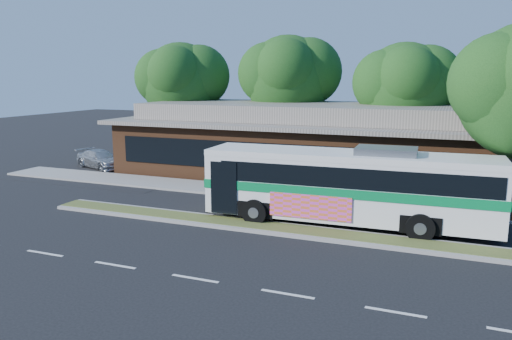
# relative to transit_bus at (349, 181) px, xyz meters

# --- Properties ---
(ground) EXTENTS (120.00, 120.00, 0.00)m
(ground) POSITION_rel_transit_bus_xyz_m (-0.22, -2.40, -1.87)
(ground) COLOR black
(ground) RESTS_ON ground
(median_strip) EXTENTS (26.00, 1.10, 0.15)m
(median_strip) POSITION_rel_transit_bus_xyz_m (-0.22, -1.80, -1.79)
(median_strip) COLOR #384B20
(median_strip) RESTS_ON ground
(sidewalk) EXTENTS (44.00, 2.60, 0.12)m
(sidewalk) POSITION_rel_transit_bus_xyz_m (-0.22, 4.00, -1.81)
(sidewalk) COLOR gray
(sidewalk) RESTS_ON ground
(parking_lot) EXTENTS (14.00, 12.00, 0.01)m
(parking_lot) POSITION_rel_transit_bus_xyz_m (-18.22, 7.60, -1.86)
(parking_lot) COLOR black
(parking_lot) RESTS_ON ground
(plaza_building) EXTENTS (33.20, 11.20, 4.45)m
(plaza_building) POSITION_rel_transit_bus_xyz_m (-0.22, 10.59, 0.26)
(plaza_building) COLOR brown
(plaza_building) RESTS_ON ground
(tree_bg_a) EXTENTS (6.47, 5.80, 8.63)m
(tree_bg_a) POSITION_rel_transit_bus_xyz_m (-14.80, 12.74, 4.00)
(tree_bg_a) COLOR black
(tree_bg_a) RESTS_ON ground
(tree_bg_b) EXTENTS (6.69, 6.00, 9.00)m
(tree_bg_b) POSITION_rel_transit_bus_xyz_m (-6.78, 13.74, 4.28)
(tree_bg_b) COLOR black
(tree_bg_b) RESTS_ON ground
(tree_bg_c) EXTENTS (6.24, 5.60, 8.26)m
(tree_bg_c) POSITION_rel_transit_bus_xyz_m (1.19, 12.73, 3.73)
(tree_bg_c) COLOR black
(tree_bg_c) RESTS_ON ground
(transit_bus) EXTENTS (12.04, 3.13, 3.35)m
(transit_bus) POSITION_rel_transit_bus_xyz_m (0.00, 0.00, 0.00)
(transit_bus) COLOR white
(transit_bus) RESTS_ON ground
(sedan) EXTENTS (4.54, 3.03, 1.22)m
(sedan) POSITION_rel_transit_bus_xyz_m (-18.37, 6.96, -1.26)
(sedan) COLOR #A2A5A9
(sedan) RESTS_ON ground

